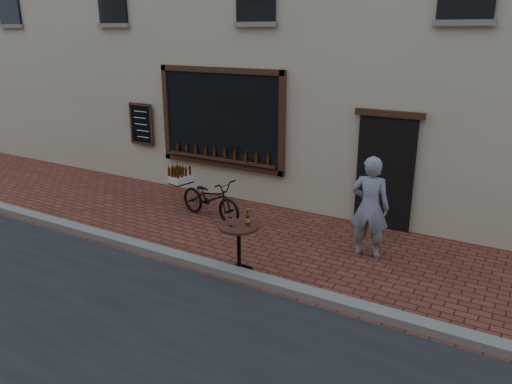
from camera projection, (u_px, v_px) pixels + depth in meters
The scene contains 5 objects.
ground at pixel (200, 273), 8.04m from camera, with size 90.00×90.00×0.00m, color #54261B.
kerb at pixel (207, 265), 8.18m from camera, with size 90.00×0.25×0.12m, color slate.
cargo_bicycle at pixel (209, 198), 10.30m from camera, with size 1.99×0.87×0.92m.
bistro_table at pixel (239, 239), 7.88m from camera, with size 0.63×0.63×1.09m.
pedestrian at pixel (370, 207), 8.41m from camera, with size 0.65×0.43×1.78m, color gray.
Camera 1 is at (4.47, -5.77, 3.72)m, focal length 35.00 mm.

